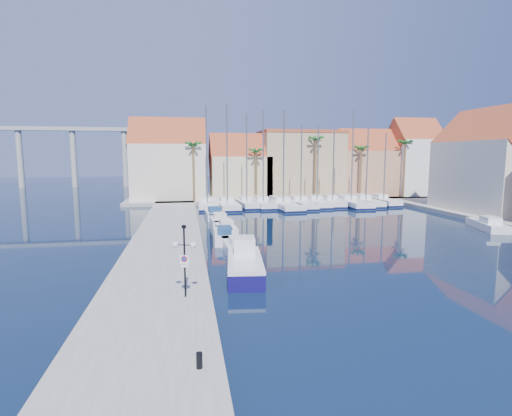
# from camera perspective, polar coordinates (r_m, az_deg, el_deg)

# --- Properties ---
(ground) EXTENTS (260.00, 260.00, 0.00)m
(ground) POSITION_cam_1_polar(r_m,az_deg,el_deg) (24.14, 8.08, -11.21)
(ground) COLOR black
(ground) RESTS_ON ground
(quay_west) EXTENTS (6.00, 77.00, 0.50)m
(quay_west) POSITION_cam_1_polar(r_m,az_deg,el_deg) (36.04, -12.65, -4.62)
(quay_west) COLOR gray
(quay_west) RESTS_ON ground
(shore_north) EXTENTS (54.00, 16.00, 0.50)m
(shore_north) POSITION_cam_1_polar(r_m,az_deg,el_deg) (72.19, 3.89, 1.59)
(shore_north) COLOR gray
(shore_north) RESTS_ON ground
(lamp_post) EXTENTS (1.24, 0.61, 3.76)m
(lamp_post) POSITION_cam_1_polar(r_m,az_deg,el_deg) (20.64, -10.20, -5.92)
(lamp_post) COLOR black
(lamp_post) RESTS_ON quay_west
(bollard) EXTENTS (0.22, 0.22, 0.55)m
(bollard) POSITION_cam_1_polar(r_m,az_deg,el_deg) (14.71, -8.10, -20.75)
(bollard) COLOR black
(bollard) RESTS_ON quay_west
(fishing_boat) EXTENTS (2.87, 6.69, 2.27)m
(fishing_boat) POSITION_cam_1_polar(r_m,az_deg,el_deg) (26.13, -1.61, -7.95)
(fishing_boat) COLOR #120D4F
(fishing_boat) RESTS_ON ground
(motorboat_west_0) EXTENTS (2.28, 6.60, 1.40)m
(motorboat_west_0) POSITION_cam_1_polar(r_m,az_deg,el_deg) (31.69, -2.46, -5.63)
(motorboat_west_0) COLOR white
(motorboat_west_0) RESTS_ON ground
(motorboat_west_1) EXTENTS (2.08, 5.60, 1.40)m
(motorboat_west_1) POSITION_cam_1_polar(r_m,az_deg,el_deg) (36.36, -4.56, -3.93)
(motorboat_west_1) COLOR white
(motorboat_west_1) RESTS_ON ground
(motorboat_west_2) EXTENTS (2.03, 5.53, 1.40)m
(motorboat_west_2) POSITION_cam_1_polar(r_m,az_deg,el_deg) (40.20, -4.39, -2.82)
(motorboat_west_2) COLOR white
(motorboat_west_2) RESTS_ON ground
(motorboat_west_3) EXTENTS (2.02, 5.97, 1.40)m
(motorboat_west_3) POSITION_cam_1_polar(r_m,az_deg,el_deg) (44.70, -5.26, -1.78)
(motorboat_west_3) COLOR white
(motorboat_west_3) RESTS_ON ground
(motorboat_west_4) EXTENTS (2.22, 6.55, 1.40)m
(motorboat_west_4) POSITION_cam_1_polar(r_m,az_deg,el_deg) (49.91, -5.97, -0.81)
(motorboat_west_4) COLOR white
(motorboat_west_4) RESTS_ON ground
(motorboat_west_5) EXTENTS (1.86, 5.33, 1.40)m
(motorboat_west_5) POSITION_cam_1_polar(r_m,az_deg,el_deg) (55.08, -6.05, -0.02)
(motorboat_west_5) COLOR white
(motorboat_west_5) RESTS_ON ground
(motorboat_west_6) EXTENTS (2.44, 6.17, 1.40)m
(motorboat_west_6) POSITION_cam_1_polar(r_m,az_deg,el_deg) (59.45, -5.89, 0.54)
(motorboat_west_6) COLOR white
(motorboat_west_6) RESTS_ON ground
(motorboat_east_1) EXTENTS (3.61, 6.46, 1.40)m
(motorboat_east_1) POSITION_cam_1_polar(r_m,az_deg,el_deg) (48.53, 30.19, -2.04)
(motorboat_east_1) COLOR white
(motorboat_east_1) RESTS_ON ground
(sailboat_0) EXTENTS (2.84, 8.59, 14.68)m
(sailboat_0) POSITION_cam_1_polar(r_m,az_deg,el_deg) (58.78, -6.95, 0.59)
(sailboat_0) COLOR white
(sailboat_0) RESTS_ON ground
(sailboat_1) EXTENTS (3.08, 10.38, 14.94)m
(sailboat_1) POSITION_cam_1_polar(r_m,az_deg,el_deg) (58.69, -4.18, 0.57)
(sailboat_1) COLOR white
(sailboat_1) RESTS_ON ground
(sailboat_2) EXTENTS (2.78, 8.46, 13.71)m
(sailboat_2) POSITION_cam_1_polar(r_m,az_deg,el_deg) (59.65, -1.42, 0.72)
(sailboat_2) COLOR white
(sailboat_2) RESTS_ON ground
(sailboat_3) EXTENTS (2.69, 9.18, 14.22)m
(sailboat_3) POSITION_cam_1_polar(r_m,az_deg,el_deg) (59.88, 0.91, 0.74)
(sailboat_3) COLOR white
(sailboat_3) RESTS_ON ground
(sailboat_4) EXTENTS (4.08, 12.05, 14.04)m
(sailboat_4) POSITION_cam_1_polar(r_m,az_deg,el_deg) (59.02, 3.70, 0.58)
(sailboat_4) COLOR white
(sailboat_4) RESTS_ON ground
(sailboat_5) EXTENTS (3.29, 11.20, 12.07)m
(sailboat_5) POSITION_cam_1_polar(r_m,az_deg,el_deg) (60.82, 6.25, 0.74)
(sailboat_5) COLOR white
(sailboat_5) RESTS_ON ground
(sailboat_6) EXTENTS (3.10, 9.75, 11.93)m
(sailboat_6) POSITION_cam_1_polar(r_m,az_deg,el_deg) (61.73, 8.58, 0.82)
(sailboat_6) COLOR white
(sailboat_6) RESTS_ON ground
(sailboat_7) EXTENTS (3.07, 8.96, 11.65)m
(sailboat_7) POSITION_cam_1_polar(r_m,az_deg,el_deg) (62.76, 10.74, 0.89)
(sailboat_7) COLOR white
(sailboat_7) RESTS_ON ground
(sailboat_8) EXTENTS (3.17, 11.54, 14.43)m
(sailboat_8) POSITION_cam_1_polar(r_m,az_deg,el_deg) (63.10, 13.16, 0.85)
(sailboat_8) COLOR white
(sailboat_8) RESTS_ON ground
(sailboat_9) EXTENTS (3.24, 10.38, 11.89)m
(sailboat_9) POSITION_cam_1_polar(r_m,az_deg,el_deg) (64.75, 15.21, 0.94)
(sailboat_9) COLOR white
(sailboat_9) RESTS_ON ground
(sailboat_10) EXTENTS (2.46, 8.90, 11.16)m
(sailboat_10) POSITION_cam_1_polar(r_m,az_deg,el_deg) (66.19, 17.54, 1.00)
(sailboat_10) COLOR white
(sailboat_10) RESTS_ON ground
(building_0) EXTENTS (12.30, 9.00, 13.50)m
(building_0) POSITION_cam_1_polar(r_m,az_deg,el_deg) (68.78, -12.36, 6.38)
(building_0) COLOR beige
(building_0) RESTS_ON shore_north
(building_1) EXTENTS (10.30, 8.00, 11.00)m
(building_1) POSITION_cam_1_polar(r_m,az_deg,el_deg) (69.37, -2.34, 5.54)
(building_1) COLOR beige
(building_1) RESTS_ON shore_north
(building_2) EXTENTS (14.20, 10.20, 11.50)m
(building_2) POSITION_cam_1_polar(r_m,az_deg,el_deg) (72.59, 6.24, 6.35)
(building_2) COLOR tan
(building_2) RESTS_ON shore_north
(building_3) EXTENTS (10.30, 8.00, 12.00)m
(building_3) POSITION_cam_1_polar(r_m,az_deg,el_deg) (75.90, 15.23, 5.88)
(building_3) COLOR tan
(building_3) RESTS_ON shore_north
(building_4) EXTENTS (8.30, 8.00, 14.00)m
(building_4) POSITION_cam_1_polar(r_m,az_deg,el_deg) (79.26, 21.51, 6.48)
(building_4) COLOR white
(building_4) RESTS_ON shore_north
(building_6) EXTENTS (9.00, 14.30, 13.50)m
(building_6) POSITION_cam_1_polar(r_m,az_deg,el_deg) (60.22, 30.80, 5.34)
(building_6) COLOR beige
(building_6) RESTS_ON shore_east
(palm_0) EXTENTS (2.60, 2.60, 10.15)m
(palm_0) POSITION_cam_1_polar(r_m,az_deg,el_deg) (63.74, -8.98, 8.67)
(palm_0) COLOR brown
(palm_0) RESTS_ON shore_north
(palm_1) EXTENTS (2.60, 2.60, 9.15)m
(palm_1) POSITION_cam_1_polar(r_m,az_deg,el_deg) (64.69, 0.02, 7.91)
(palm_1) COLOR brown
(palm_1) RESTS_ON shore_north
(palm_2) EXTENTS (2.60, 2.60, 11.15)m
(palm_2) POSITION_cam_1_polar(r_m,az_deg,el_deg) (67.18, 8.56, 9.42)
(palm_2) COLOR brown
(palm_2) RESTS_ON shore_north
(palm_3) EXTENTS (2.60, 2.60, 9.65)m
(palm_3) POSITION_cam_1_polar(r_m,az_deg,el_deg) (70.08, 14.82, 8.02)
(palm_3) COLOR brown
(palm_3) RESTS_ON shore_north
(palm_4) EXTENTS (2.60, 2.60, 10.65)m
(palm_4) POSITION_cam_1_polar(r_m,az_deg,el_deg) (73.79, 20.56, 8.49)
(palm_4) COLOR brown
(palm_4) RESTS_ON shore_north
(viaduct) EXTENTS (48.00, 2.20, 14.45)m
(viaduct) POSITION_cam_1_polar(r_m,az_deg,el_deg) (108.53, -27.31, 8.05)
(viaduct) COLOR #9E9E99
(viaduct) RESTS_ON ground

